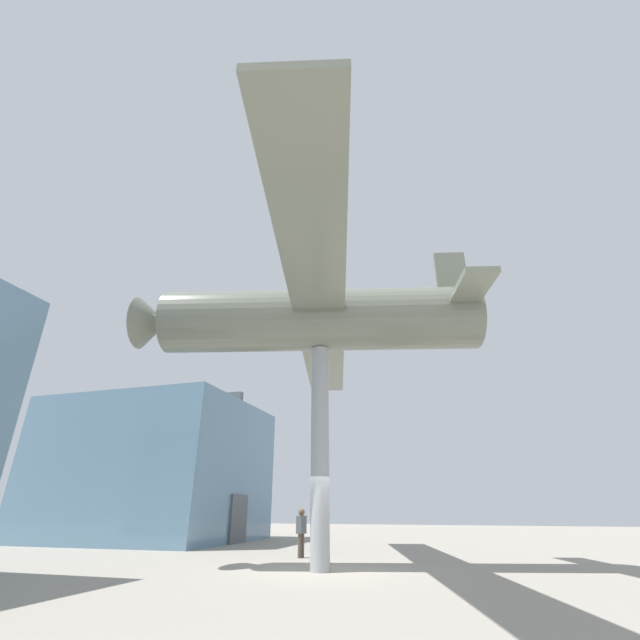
# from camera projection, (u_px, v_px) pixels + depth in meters

# --- Properties ---
(ground_plane) EXTENTS (80.00, 80.00, 0.00)m
(ground_plane) POSITION_uv_depth(u_px,v_px,m) (320.00, 572.00, 11.92)
(ground_plane) COLOR gray
(glass_pavilion_right) EXTENTS (9.08, 10.83, 7.84)m
(glass_pavilion_right) POSITION_uv_depth(u_px,v_px,m) (156.00, 470.00, 24.50)
(glass_pavilion_right) COLOR #60849E
(glass_pavilion_right) RESTS_ON ground_plane
(support_pylon_central) EXTENTS (0.57, 0.57, 6.62)m
(support_pylon_central) POSITION_uv_depth(u_px,v_px,m) (320.00, 449.00, 13.26)
(support_pylon_central) COLOR #999EA3
(support_pylon_central) RESTS_ON ground_plane
(suspended_airplane) EXTENTS (18.77, 12.55, 3.69)m
(suspended_airplane) POSITION_uv_depth(u_px,v_px,m) (313.00, 320.00, 15.05)
(suspended_airplane) COLOR slate
(suspended_airplane) RESTS_ON support_pylon_central
(visitor_person) EXTENTS (0.44, 0.30, 1.62)m
(visitor_person) POSITION_uv_depth(u_px,v_px,m) (301.00, 529.00, 15.71)
(visitor_person) COLOR #4C4238
(visitor_person) RESTS_ON ground_plane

